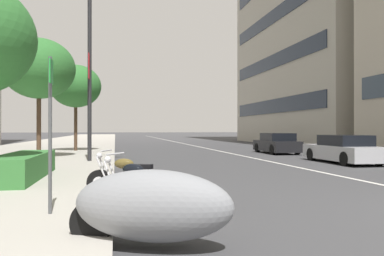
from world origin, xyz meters
name	(u,v)px	position (x,y,z in m)	size (l,w,h in m)	color
sidewalk_right_plaza	(57,146)	(30.00, 12.36, 0.07)	(160.00, 9.94, 0.15)	#A39E93
lane_centre_stripe	(186,144)	(35.00, 0.00, 0.00)	(110.00, 0.16, 0.01)	silver
motorcycle_mid_row	(151,206)	(-0.34, 6.91, 0.57)	(1.55, 2.27, 1.04)	gray
motorcycle_second_in_row	(140,189)	(2.21, 6.90, 0.41)	(1.29, 1.81, 1.09)	black
motorcycle_by_sign_pole	(130,179)	(3.66, 7.03, 0.41)	(0.94, 2.04, 1.09)	black
car_following_behind	(343,150)	(10.98, -3.05, 0.61)	(4.68, 1.89, 1.30)	#B7B7BC
car_lead_in_lane	(277,144)	(18.36, -2.95, 0.63)	(4.23, 1.89, 1.32)	black
parking_sign_by_curb	(50,120)	(1.45, 8.43, 1.73)	(0.32, 0.06, 2.63)	#47494C
street_lamp_with_banners	(96,58)	(12.60, 8.23, 4.79)	(1.26, 1.99, 7.79)	#232326
clipped_hedge_bed	(23,166)	(6.55, 9.98, 0.50)	(4.63, 1.10, 0.70)	#337033
street_tree_far_plaza	(39,69)	(15.23, 11.13, 4.61)	(3.56, 3.56, 5.98)	#473323
street_tree_by_lamp_post	(76,86)	(21.58, 9.96, 4.44)	(3.34, 3.34, 5.72)	#473323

